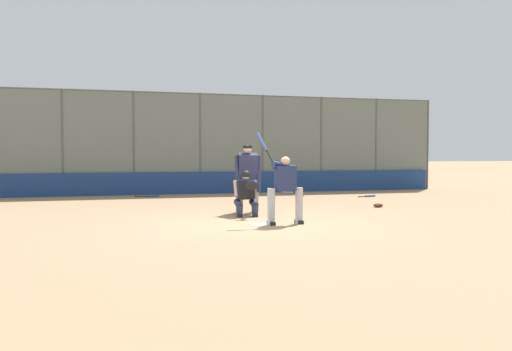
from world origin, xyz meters
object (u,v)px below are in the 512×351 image
(fielding_glove_on_dirt, at_px, (378,205))
(spare_bat_by_padding, at_px, (369,196))
(catcher_behind_plate, at_px, (246,193))
(batter_at_plate, at_px, (285,188))
(spare_bat_near_backstop, at_px, (289,192))
(spare_bat_first_base_side, at_px, (150,196))
(umpire_home, at_px, (248,176))
(spare_bat_third_base_side, at_px, (302,195))

(fielding_glove_on_dirt, bearing_deg, spare_bat_by_padding, -113.34)
(catcher_behind_plate, xyz_separation_m, fielding_glove_on_dirt, (-4.26, -1.06, -0.54))
(batter_at_plate, relative_size, catcher_behind_plate, 1.78)
(batter_at_plate, xyz_separation_m, spare_bat_by_padding, (-5.17, -5.93, -0.79))
(spare_bat_near_backstop, bearing_deg, fielding_glove_on_dirt, 129.22)
(catcher_behind_plate, distance_m, fielding_glove_on_dirt, 4.42)
(spare_bat_first_base_side, xyz_separation_m, fielding_glove_on_dirt, (-6.33, 5.24, 0.02))
(batter_at_plate, height_order, spare_bat_by_padding, batter_at_plate)
(umpire_home, distance_m, fielding_glove_on_dirt, 4.16)
(batter_at_plate, distance_m, catcher_behind_plate, 1.72)
(batter_at_plate, bearing_deg, umpire_home, -88.80)
(catcher_behind_plate, bearing_deg, fielding_glove_on_dirt, -162.32)
(spare_bat_first_base_side, bearing_deg, umpire_home, -68.75)
(spare_bat_near_backstop, relative_size, spare_bat_third_base_side, 0.88)
(spare_bat_third_base_side, xyz_separation_m, spare_bat_first_base_side, (5.53, -0.97, 0.00))
(umpire_home, bearing_deg, spare_bat_third_base_side, -121.55)
(spare_bat_by_padding, relative_size, fielding_glove_on_dirt, 2.55)
(umpire_home, distance_m, spare_bat_near_backstop, 6.80)
(spare_bat_by_padding, distance_m, fielding_glove_on_dirt, 3.52)
(batter_at_plate, relative_size, spare_bat_third_base_side, 2.42)
(catcher_behind_plate, bearing_deg, umpire_home, -102.47)
(umpire_home, height_order, spare_bat_first_base_side, umpire_home)
(batter_at_plate, xyz_separation_m, spare_bat_third_base_side, (-2.97, -6.96, -0.79))
(batter_at_plate, xyz_separation_m, spare_bat_first_base_side, (2.55, -7.94, -0.79))
(fielding_glove_on_dirt, bearing_deg, spare_bat_first_base_side, -39.63)
(catcher_behind_plate, distance_m, spare_bat_by_padding, 7.12)
(catcher_behind_plate, distance_m, spare_bat_near_backstop, 7.50)
(umpire_home, xyz_separation_m, fielding_glove_on_dirt, (-4.05, -0.33, -0.92))
(batter_at_plate, xyz_separation_m, umpire_home, (0.27, -2.37, 0.15))
(umpire_home, bearing_deg, fielding_glove_on_dirt, -171.70)
(catcher_behind_plate, distance_m, spare_bat_third_base_side, 6.38)
(fielding_glove_on_dirt, bearing_deg, batter_at_plate, 35.52)
(catcher_behind_plate, height_order, spare_bat_near_backstop, catcher_behind_plate)
(spare_bat_first_base_side, relative_size, fielding_glove_on_dirt, 2.82)
(spare_bat_third_base_side, relative_size, spare_bat_first_base_side, 0.97)
(catcher_behind_plate, xyz_separation_m, spare_bat_third_base_side, (-3.46, -5.33, -0.56))
(umpire_home, relative_size, fielding_glove_on_dirt, 5.85)
(umpire_home, height_order, fielding_glove_on_dirt, umpire_home)
(batter_at_plate, bearing_deg, spare_bat_first_base_side, -77.54)
(fielding_glove_on_dirt, bearing_deg, umpire_home, 4.61)
(spare_bat_near_backstop, distance_m, spare_bat_first_base_side, 5.47)
(spare_bat_first_base_side, bearing_deg, spare_bat_by_padding, -15.59)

